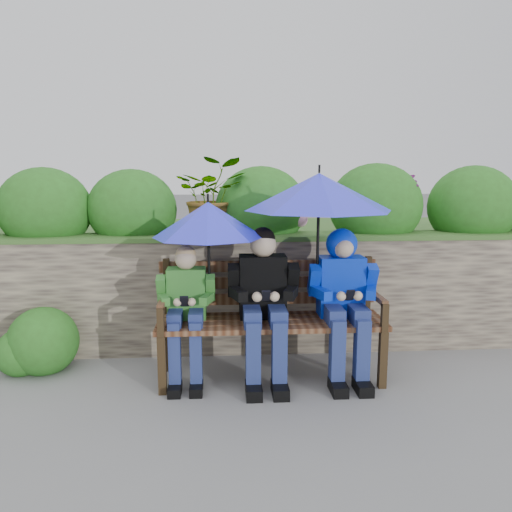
{
  "coord_description": "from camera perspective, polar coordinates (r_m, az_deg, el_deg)",
  "views": [
    {
      "loc": [
        -0.25,
        -3.56,
        1.58
      ],
      "look_at": [
        0.0,
        0.1,
        0.95
      ],
      "focal_mm": 35.0,
      "sensor_mm": 36.0,
      "label": 1
    }
  ],
  "objects": [
    {
      "name": "ground",
      "position": [
        3.9,
        0.1,
        -14.13
      ],
      "size": [
        60.0,
        60.0,
        0.0
      ],
      "primitive_type": "plane",
      "color": "slate",
      "rests_on": "ground"
    },
    {
      "name": "garden_backdrop",
      "position": [
        5.25,
        -2.53,
        -0.79
      ],
      "size": [
        8.03,
        2.88,
        1.86
      ],
      "color": "#494039",
      "rests_on": "ground"
    },
    {
      "name": "park_bench",
      "position": [
        3.86,
        1.65,
        -6.31
      ],
      "size": [
        1.71,
        0.5,
        0.9
      ],
      "color": "black",
      "rests_on": "ground"
    },
    {
      "name": "boy_left",
      "position": [
        3.76,
        -8.0,
        -5.62
      ],
      "size": [
        0.43,
        0.5,
        1.03
      ],
      "color": "#377630",
      "rests_on": "ground"
    },
    {
      "name": "boy_middle",
      "position": [
        3.74,
        0.89,
        -4.76
      ],
      "size": [
        0.53,
        0.61,
        1.16
      ],
      "color": "black",
      "rests_on": "ground"
    },
    {
      "name": "boy_right",
      "position": [
        3.84,
        9.96,
        -3.96
      ],
      "size": [
        0.51,
        0.62,
        1.15
      ],
      "color": "#0E37B6",
      "rests_on": "ground"
    },
    {
      "name": "umbrella_left",
      "position": [
        3.68,
        -5.48,
        4.15
      ],
      "size": [
        0.83,
        0.83,
        0.73
      ],
      "color": "#292FEB",
      "rests_on": "ground"
    },
    {
      "name": "umbrella_right",
      "position": [
        3.72,
        7.2,
        7.26
      ],
      "size": [
        1.1,
        1.1,
        0.92
      ],
      "color": "#292FEB",
      "rests_on": "ground"
    }
  ]
}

